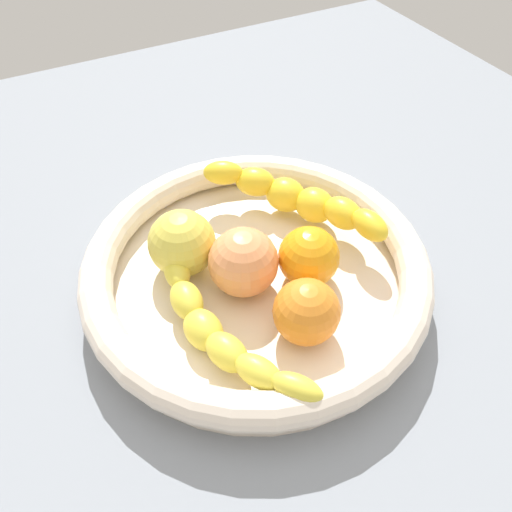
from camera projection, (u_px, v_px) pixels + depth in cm
name	position (u px, v px, depth cm)	size (l,w,h in cm)	color
kitchen_counter	(256.00, 296.00, 55.58)	(120.00, 120.00, 3.00)	gray
fruit_bowl	(256.00, 270.00, 52.53)	(35.41, 35.41, 5.24)	beige
banana_draped_left	(212.00, 320.00, 46.31)	(8.28, 24.90, 4.22)	yellow
banana_draped_right	(298.00, 198.00, 56.67)	(13.79, 19.54, 5.12)	yellow
orange_front	(306.00, 312.00, 46.05)	(6.20, 6.20, 6.20)	orange
orange_mid_left	(309.00, 257.00, 50.76)	(6.18, 6.18, 6.18)	orange
apple_yellow	(182.00, 243.00, 51.55)	(6.92, 6.92, 6.92)	#DCCC4A
peach_blush	(243.00, 262.00, 49.74)	(6.95, 6.95, 6.95)	#F5955C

